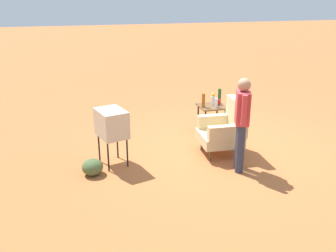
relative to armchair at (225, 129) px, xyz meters
The scene contains 11 objects.
ground_plane 0.51m from the armchair, 142.42° to the left, with size 60.00×60.00×0.00m, color #AD6033.
armchair is the anchor object (origin of this frame).
side_table 1.04m from the armchair, behind, with size 0.56×0.56×0.64m.
tv_on_stand 2.15m from the armchair, 91.52° to the right, with size 0.70×0.58×1.03m.
person_standing 0.85m from the armchair, ahead, with size 0.54×0.33×1.64m.
bottle_wine_green 1.28m from the armchair, 162.96° to the left, with size 0.07×0.07×0.32m, color #1E5623.
bottle_tall_amber 1.02m from the armchair, behind, with size 0.07×0.07×0.30m, color brown.
bottle_short_clear 0.94m from the armchair, 169.34° to the left, with size 0.06×0.06×0.20m, color silver.
soda_can_red 1.12m from the armchair, 164.15° to the left, with size 0.07×0.07×0.12m, color red.
flower_vase 1.17m from the armchair, behind, with size 0.15×0.10×0.27m.
shrub_near 2.57m from the armchair, 84.28° to the right, with size 0.36×0.36×0.28m, color #475B33.
Camera 1 is at (6.12, -2.82, 2.95)m, focal length 39.32 mm.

